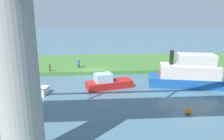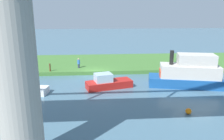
% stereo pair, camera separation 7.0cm
% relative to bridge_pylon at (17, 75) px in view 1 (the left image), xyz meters
% --- Properties ---
extents(ground_plane, '(160.00, 160.00, 0.00)m').
position_rel_bridge_pylon_xyz_m(ground_plane, '(-3.76, -17.72, -5.24)').
color(ground_plane, '#476B7F').
extents(grassy_bank, '(80.00, 12.00, 0.50)m').
position_rel_bridge_pylon_xyz_m(grassy_bank, '(-3.76, -23.72, -4.99)').
color(grassy_bank, '#427533').
rests_on(grassy_bank, ground).
extents(bridge_pylon, '(2.16, 2.16, 10.48)m').
position_rel_bridge_pylon_xyz_m(bridge_pylon, '(0.00, 0.00, 0.00)').
color(bridge_pylon, '#9E998E').
rests_on(bridge_pylon, ground).
extents(person_on_bank, '(0.49, 0.49, 1.39)m').
position_rel_bridge_pylon_xyz_m(person_on_bank, '(-1.50, -19.86, -4.04)').
color(person_on_bank, '#2D334C').
rests_on(person_on_bank, grassy_bank).
extents(mooring_post, '(0.20, 0.20, 1.05)m').
position_rel_bridge_pylon_xyz_m(mooring_post, '(2.20, -18.29, -4.22)').
color(mooring_post, brown).
rests_on(mooring_post, grassy_bank).
extents(motorboat_red, '(8.36, 4.29, 4.08)m').
position_rel_bridge_pylon_xyz_m(motorboat_red, '(-14.26, -12.48, -3.73)').
color(motorboat_red, '#195199').
rests_on(motorboat_red, ground).
extents(houseboat_blue, '(5.38, 3.11, 1.70)m').
position_rel_bridge_pylon_xyz_m(houseboat_blue, '(-5.21, -12.54, -4.63)').
color(houseboat_blue, red).
rests_on(houseboat_blue, ground).
extents(riverboat_paddlewheel, '(4.68, 2.34, 1.49)m').
position_rel_bridge_pylon_xyz_m(riverboat_paddlewheel, '(3.51, -11.45, -4.71)').
color(riverboat_paddlewheel, white).
rests_on(riverboat_paddlewheel, ground).
extents(marker_buoy, '(0.50, 0.50, 0.50)m').
position_rel_bridge_pylon_xyz_m(marker_buoy, '(-11.56, -5.53, -4.99)').
color(marker_buoy, orange).
rests_on(marker_buoy, ground).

